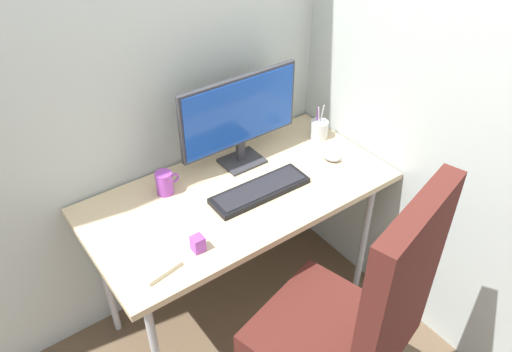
{
  "coord_description": "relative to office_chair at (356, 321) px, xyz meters",
  "views": [
    {
      "loc": [
        -0.93,
        -1.39,
        2.08
      ],
      "look_at": [
        0.04,
        -0.07,
        0.85
      ],
      "focal_mm": 35.38,
      "sensor_mm": 36.0,
      "label": 1
    }
  ],
  "objects": [
    {
      "name": "mouse",
      "position": [
        0.48,
        0.65,
        0.13
      ],
      "size": [
        0.09,
        0.1,
        0.03
      ],
      "primitive_type": "ellipsoid",
      "rotation": [
        0.0,
        0.0,
        0.33
      ],
      "color": "#9EA0A5",
      "rests_on": "desk"
    },
    {
      "name": "coffee_mug",
      "position": [
        -0.25,
        0.89,
        0.17
      ],
      "size": [
        0.11,
        0.07,
        0.1
      ],
      "color": "purple",
      "rests_on": "desk"
    },
    {
      "name": "pen_holder",
      "position": [
        0.56,
        0.83,
        0.16
      ],
      "size": [
        0.09,
        0.09,
        0.17
      ],
      "color": "silver",
      "rests_on": "desk"
    },
    {
      "name": "ground_plane",
      "position": [
        0.01,
        0.71,
        -0.64
      ],
      "size": [
        8.0,
        8.0,
        0.0
      ],
      "primitive_type": "plane",
      "color": "brown"
    },
    {
      "name": "wall_side_right",
      "position": [
        0.69,
        0.44,
        0.76
      ],
      "size": [
        0.04,
        2.51,
        2.8
      ],
      "primitive_type": "cube",
      "color": "#B7C1BC",
      "rests_on": "ground_plane"
    },
    {
      "name": "monitor",
      "position": [
        0.14,
        0.89,
        0.36
      ],
      "size": [
        0.58,
        0.15,
        0.42
      ],
      "color": "#333338",
      "rests_on": "desk"
    },
    {
      "name": "wall_back",
      "position": [
        0.01,
        1.07,
        0.76
      ],
      "size": [
        3.16,
        0.04,
        2.8
      ],
      "primitive_type": "cube",
      "color": "#B7C1BC",
      "rests_on": "ground_plane"
    },
    {
      "name": "notebook",
      "position": [
        -0.49,
        0.58,
        0.12
      ],
      "size": [
        0.17,
        0.23,
        0.02
      ],
      "primitive_type": "cube",
      "rotation": [
        0.0,
        0.0,
        0.17
      ],
      "color": "beige",
      "rests_on": "desk"
    },
    {
      "name": "desk_clamp_accessory",
      "position": [
        -0.31,
        0.52,
        0.15
      ],
      "size": [
        0.04,
        0.04,
        0.06
      ],
      "primitive_type": "cube",
      "color": "purple",
      "rests_on": "desk"
    },
    {
      "name": "keyboard",
      "position": [
        0.07,
        0.65,
        0.13
      ],
      "size": [
        0.44,
        0.15,
        0.03
      ],
      "color": "black",
      "rests_on": "desk"
    },
    {
      "name": "desk",
      "position": [
        0.01,
        0.71,
        0.06
      ],
      "size": [
        1.3,
        0.66,
        0.75
      ],
      "color": "#D1B78C",
      "rests_on": "ground_plane"
    },
    {
      "name": "office_chair",
      "position": [
        0.0,
        0.0,
        0.0
      ],
      "size": [
        0.6,
        0.61,
        1.22
      ],
      "color": "black",
      "rests_on": "ground_plane"
    }
  ]
}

